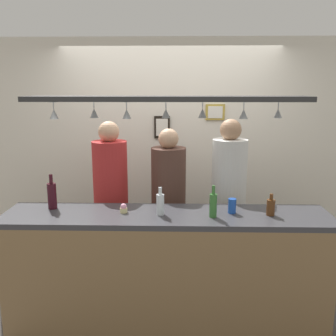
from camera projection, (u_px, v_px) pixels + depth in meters
ground_plane at (168, 301)px, 3.58m from camera, size 8.00×8.00×0.00m
back_wall at (170, 151)px, 4.37m from camera, size 4.40×0.06×2.60m
bar_counter at (166, 260)px, 2.94m from camera, size 2.70×0.55×1.02m
overhead_glass_rack at (167, 99)px, 2.87m from camera, size 2.20×0.36×0.04m
hanging_wineglass_far_left at (54, 113)px, 2.85m from camera, size 0.07×0.07×0.13m
hanging_wineglass_left at (94, 113)px, 2.95m from camera, size 0.07×0.07×0.13m
hanging_wineglass_center_left at (127, 113)px, 2.87m from camera, size 0.07×0.07×0.13m
hanging_wineglass_center at (166, 113)px, 2.94m from camera, size 0.07×0.07×0.13m
hanging_wineglass_center_right at (203, 113)px, 2.95m from camera, size 0.07×0.07×0.13m
hanging_wineglass_right at (244, 113)px, 2.87m from camera, size 0.07×0.07×0.13m
hanging_wineglass_far_right at (278, 113)px, 2.94m from camera, size 0.07×0.07×0.13m
person_left_red_shirt at (111, 190)px, 3.65m from camera, size 0.34×0.34×1.73m
person_middle_brown_shirt at (168, 195)px, 3.64m from camera, size 0.34×0.34×1.66m
person_right_white_patterned_shirt at (229, 189)px, 3.61m from camera, size 0.34×0.34×1.75m
bottle_beer_brown_stubby at (271, 207)px, 2.97m from camera, size 0.07×0.07×0.18m
bottle_wine_dark_red at (52, 195)px, 3.13m from camera, size 0.08×0.08×0.30m
bottle_beer_green_import at (213, 205)px, 2.92m from camera, size 0.06×0.06×0.26m
bottle_soda_clear at (160, 204)px, 2.98m from camera, size 0.06×0.06×0.23m
drink_can at (232, 206)px, 3.02m from camera, size 0.07×0.07×0.12m
cupcake at (124, 208)px, 3.04m from camera, size 0.06×0.06×0.08m
picture_frame_upper_small at (215, 112)px, 4.22m from camera, size 0.22×0.02×0.18m
picture_frame_crest at (162, 127)px, 4.27m from camera, size 0.18×0.02×0.26m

